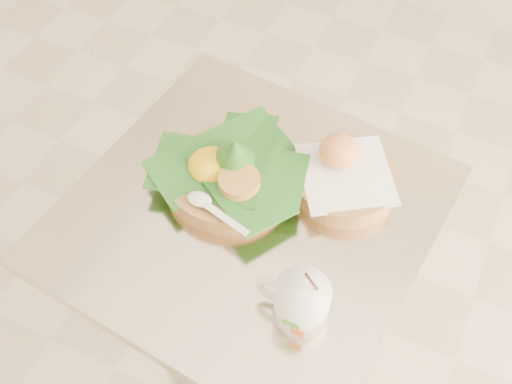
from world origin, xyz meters
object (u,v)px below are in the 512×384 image
at_px(cafe_table, 250,266).
at_px(bread_basket, 344,176).
at_px(coffee_mug, 300,301).
at_px(rice_basket, 228,172).

relative_size(cafe_table, bread_basket, 3.08).
height_order(cafe_table, coffee_mug, coffee_mug).
relative_size(rice_basket, coffee_mug, 1.84).
bearing_deg(coffee_mug, cafe_table, 137.06).
bearing_deg(cafe_table, coffee_mug, -42.94).
xyz_separation_m(cafe_table, rice_basket, (-0.07, 0.04, 0.26)).
bearing_deg(rice_basket, cafe_table, -32.45).
distance_m(cafe_table, rice_basket, 0.28).
xyz_separation_m(cafe_table, coffee_mug, (0.18, -0.17, 0.27)).
distance_m(bread_basket, coffee_mug, 0.31).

